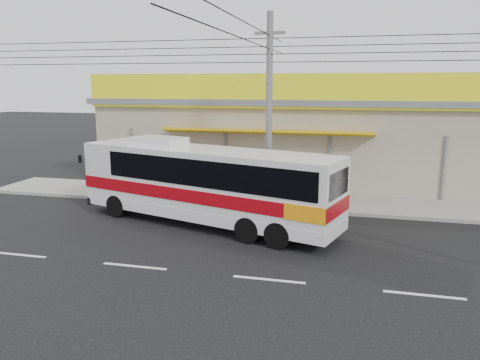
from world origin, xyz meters
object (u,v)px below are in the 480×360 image
object	(u,v)px
motorbike_red	(192,181)
motorbike_dark	(148,179)
utility_pole	(270,49)
coach_bus	(208,181)

from	to	relation	value
motorbike_red	motorbike_dark	bearing A→B (deg)	100.38
utility_pole	coach_bus	bearing A→B (deg)	-128.64
coach_bus	utility_pole	world-z (taller)	utility_pole
motorbike_red	motorbike_dark	world-z (taller)	motorbike_dark
coach_bus	motorbike_red	xyz separation A→B (m)	(-2.22, 4.46, -1.04)
coach_bus	utility_pole	bearing A→B (deg)	68.48
motorbike_red	utility_pole	distance (m)	7.47
motorbike_dark	coach_bus	bearing A→B (deg)	-122.17
motorbike_red	coach_bus	bearing A→B (deg)	-154.22
utility_pole	motorbike_red	bearing A→B (deg)	152.01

